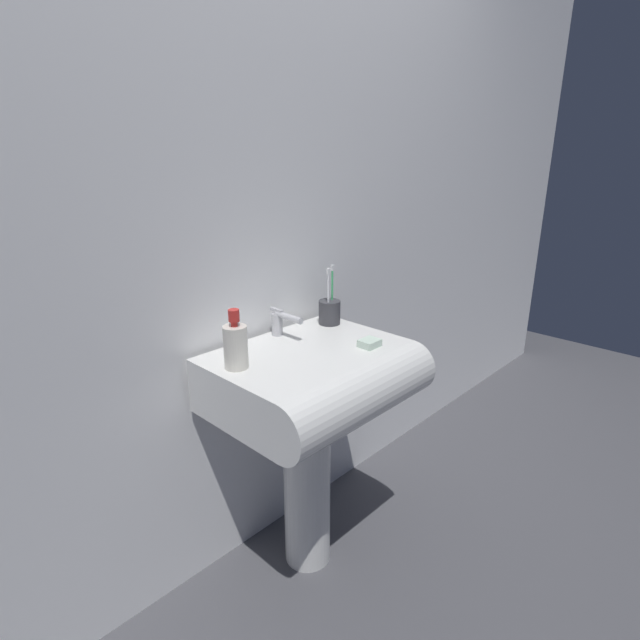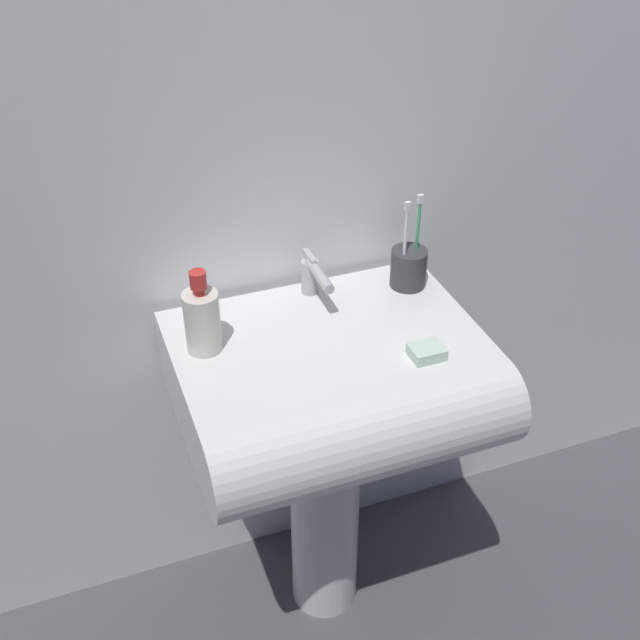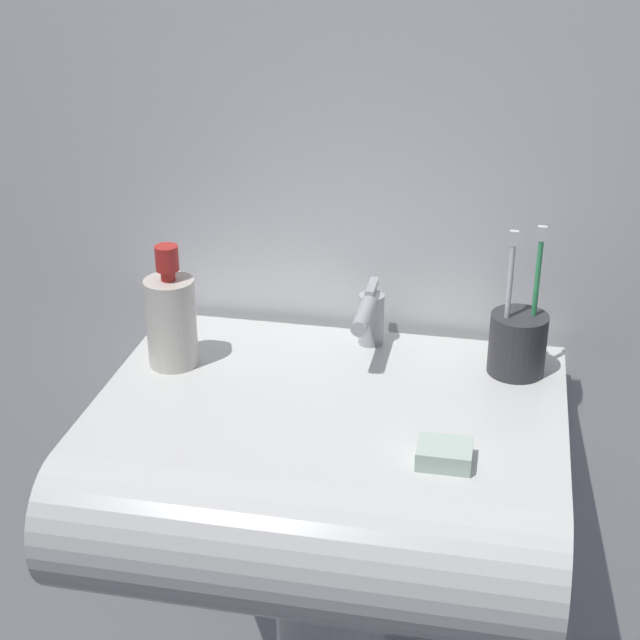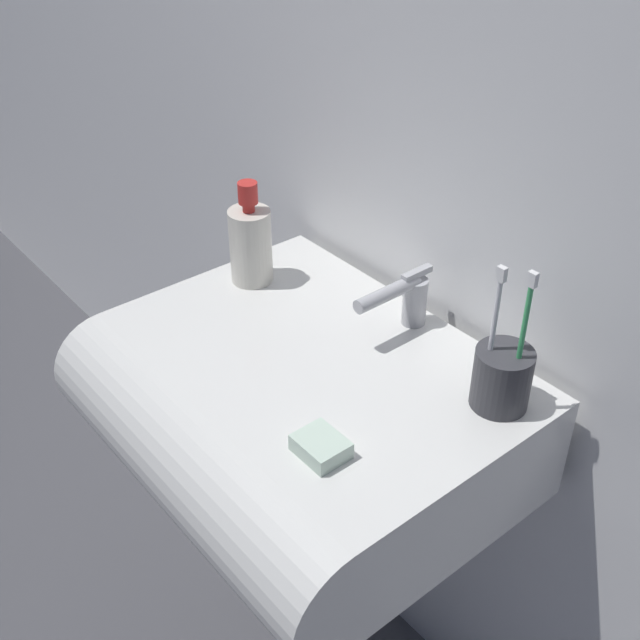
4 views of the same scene
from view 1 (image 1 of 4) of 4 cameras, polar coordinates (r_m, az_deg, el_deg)
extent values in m
plane|color=#4C4C51|center=(2.05, -1.41, -25.31)|extent=(6.00, 6.00, 0.00)
cube|color=white|center=(1.68, -7.91, 10.77)|extent=(5.00, 0.05, 2.40)
cylinder|color=white|center=(1.84, -1.49, -18.00)|extent=(0.16, 0.16, 0.65)
cube|color=white|center=(1.63, -1.61, -6.26)|extent=(0.62, 0.41, 0.18)
cylinder|color=white|center=(1.50, 3.98, -8.54)|extent=(0.62, 0.18, 0.18)
cylinder|color=#B7B7BC|center=(1.71, -4.93, -0.48)|extent=(0.04, 0.04, 0.08)
cylinder|color=#B7B7BC|center=(1.66, -3.61, 0.32)|extent=(0.02, 0.12, 0.02)
cube|color=#B7B7BC|center=(1.69, -4.98, 1.14)|extent=(0.01, 0.06, 0.01)
cylinder|color=#38383D|center=(1.82, 1.09, 0.89)|extent=(0.08, 0.08, 0.09)
cylinder|color=white|center=(1.78, 0.95, 2.55)|extent=(0.01, 0.01, 0.18)
cube|color=white|center=(1.75, 0.97, 5.61)|extent=(0.01, 0.01, 0.02)
cylinder|color=#3FB266|center=(1.81, 1.39, 2.92)|extent=(0.01, 0.01, 0.18)
cube|color=white|center=(1.79, 1.42, 5.99)|extent=(0.01, 0.01, 0.02)
cylinder|color=silver|center=(1.46, -9.61, -3.08)|extent=(0.07, 0.07, 0.13)
cylinder|color=red|center=(1.43, -9.77, -0.42)|extent=(0.02, 0.02, 0.01)
cylinder|color=red|center=(1.43, -9.82, 0.52)|extent=(0.03, 0.03, 0.03)
cube|color=silver|center=(1.62, 5.68, -2.65)|extent=(0.07, 0.05, 0.02)
camera|label=2|loc=(0.69, 71.83, 39.30)|focal=45.00mm
camera|label=3|loc=(1.25, 49.00, 15.04)|focal=55.00mm
camera|label=4|loc=(1.82, 31.35, 19.74)|focal=45.00mm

